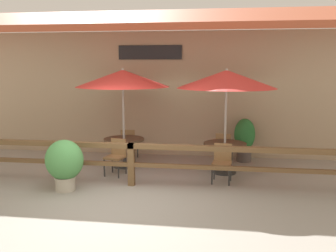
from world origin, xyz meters
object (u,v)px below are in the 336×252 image
Objects in this scene: chair_near_streetside at (116,155)px; chair_near_wallside at (129,142)px; potted_plant_small_flowering at (244,139)px; patio_umbrella_middle at (226,79)px; dining_table_near at (124,144)px; chair_middle_wallside at (224,147)px; dining_table_middle at (225,149)px; patio_umbrella_near at (123,78)px; potted_plant_tall_tropical at (64,162)px; chair_middle_streetside at (222,161)px.

chair_near_streetside is 1.00× the size of chair_near_wallside.
patio_umbrella_middle is at bearing -114.16° from potted_plant_small_flowering.
chair_near_wallside reaches higher than dining_table_near.
chair_middle_wallside is 0.75m from potted_plant_small_flowering.
chair_near_wallside is at bearing 160.28° from dining_table_middle.
dining_table_middle is (2.60, -0.21, 0.00)m from dining_table_near.
patio_umbrella_near is at bearing -162.30° from potted_plant_small_flowering.
patio_umbrella_near is 2.14× the size of potted_plant_small_flowering.
patio_umbrella_middle is at bearing -4.67° from patio_umbrella_near.
patio_umbrella_near is 2.44× the size of dining_table_middle.
chair_near_streetside is at bearing -168.50° from patio_umbrella_middle.
dining_table_near and dining_table_middle have the same top height.
patio_umbrella_middle reaches higher than potted_plant_tall_tropical.
chair_middle_streetside and chair_middle_wallside have the same top height.
chair_near_wallside is 3.35m from patio_umbrella_middle.
chair_middle_wallside reaches higher than dining_table_near.
dining_table_near is 1.21× the size of chair_near_wallside.
potted_plant_small_flowering is at bearing -131.50° from chair_middle_wallside.
patio_umbrella_middle is 1.96m from chair_middle_wallside.
dining_table_near is 3.12m from patio_umbrella_middle.
patio_umbrella_middle reaches higher than chair_middle_streetside.
chair_near_wallside is (-0.06, 0.74, -1.81)m from patio_umbrella_near.
patio_umbrella_middle is 2.34× the size of potted_plant_tall_tropical.
chair_middle_wallside is (2.64, -0.21, 0.00)m from chair_near_wallside.
potted_plant_tall_tropical reaches higher than dining_table_near.
chair_middle_wallside is (-0.02, 0.74, -0.11)m from dining_table_middle.
potted_plant_small_flowering reaches higher than chair_middle_streetside.
chair_near_streetside reaches higher than dining_table_near.
potted_plant_tall_tropical is (-3.36, -1.81, -1.69)m from patio_umbrella_middle.
patio_umbrella_middle reaches higher than dining_table_middle.
dining_table_near is 0.75m from chair_near_wallside.
potted_plant_tall_tropical reaches higher than chair_near_wallside.
chair_middle_streetside is at bearing -94.77° from patio_umbrella_middle.
potted_plant_tall_tropical reaches higher than chair_middle_streetside.
patio_umbrella_middle is 2.13m from potted_plant_small_flowering.
dining_table_near is at bearing 69.47° from potted_plant_tall_tropical.
dining_table_near is 1.21× the size of chair_middle_wallside.
patio_umbrella_near is 2.94× the size of chair_middle_streetside.
dining_table_near is at bearing -162.30° from potted_plant_small_flowering.
chair_near_wallside reaches higher than dining_table_middle.
dining_table_middle is 0.96× the size of potted_plant_tall_tropical.
potted_plant_small_flowering is at bearing 65.84° from patio_umbrella_middle.
potted_plant_tall_tropical reaches higher than chair_middle_wallside.
chair_near_streetside is at bearing -168.50° from dining_table_middle.
dining_table_near is 1.00× the size of dining_table_middle.
chair_near_streetside and chair_near_wallside have the same top height.
dining_table_near is 1.21× the size of chair_near_streetside.
patio_umbrella_near is at bearing 175.33° from patio_umbrella_middle.
chair_middle_wallside is (2.58, 0.53, -0.11)m from dining_table_near.
chair_middle_streetside is 0.80× the size of potted_plant_tall_tropical.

